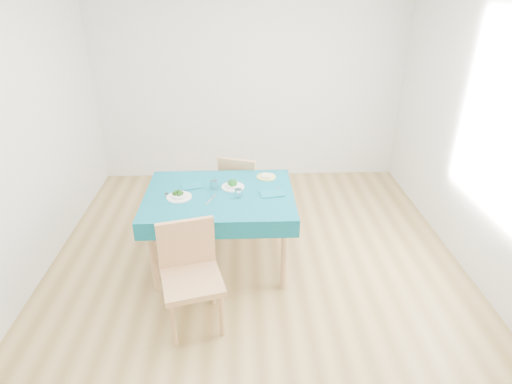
{
  "coord_description": "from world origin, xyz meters",
  "views": [
    {
      "loc": [
        -0.12,
        -3.29,
        2.52
      ],
      "look_at": [
        0.0,
        0.0,
        0.85
      ],
      "focal_mm": 30.0,
      "sensor_mm": 36.0,
      "label": 1
    }
  ],
  "objects_px": {
    "chair_far": "(243,183)",
    "bowl_near": "(179,194)",
    "table": "(221,229)",
    "chair_near": "(191,267)",
    "bowl_far": "(233,184)",
    "side_plate": "(266,177)"
  },
  "relations": [
    {
      "from": "table",
      "to": "side_plate",
      "type": "height_order",
      "value": "side_plate"
    },
    {
      "from": "table",
      "to": "chair_near",
      "type": "distance_m",
      "value": 0.86
    },
    {
      "from": "chair_near",
      "to": "side_plate",
      "type": "height_order",
      "value": "chair_near"
    },
    {
      "from": "bowl_near",
      "to": "bowl_far",
      "type": "bearing_deg",
      "value": 21.57
    },
    {
      "from": "bowl_far",
      "to": "side_plate",
      "type": "height_order",
      "value": "bowl_far"
    },
    {
      "from": "bowl_near",
      "to": "bowl_far",
      "type": "height_order",
      "value": "bowl_near"
    },
    {
      "from": "chair_far",
      "to": "chair_near",
      "type": "bearing_deg",
      "value": 94.58
    },
    {
      "from": "bowl_far",
      "to": "chair_far",
      "type": "bearing_deg",
      "value": 81.7
    },
    {
      "from": "chair_far",
      "to": "bowl_near",
      "type": "distance_m",
      "value": 1.04
    },
    {
      "from": "chair_near",
      "to": "side_plate",
      "type": "bearing_deg",
      "value": 47.01
    },
    {
      "from": "bowl_near",
      "to": "chair_far",
      "type": "bearing_deg",
      "value": 55.43
    },
    {
      "from": "chair_near",
      "to": "table",
      "type": "bearing_deg",
      "value": 62.9
    },
    {
      "from": "chair_near",
      "to": "side_plate",
      "type": "relative_size",
      "value": 5.9
    },
    {
      "from": "chair_far",
      "to": "bowl_far",
      "type": "height_order",
      "value": "chair_far"
    },
    {
      "from": "table",
      "to": "chair_far",
      "type": "height_order",
      "value": "chair_far"
    },
    {
      "from": "bowl_far",
      "to": "side_plate",
      "type": "distance_m",
      "value": 0.39
    },
    {
      "from": "bowl_far",
      "to": "bowl_near",
      "type": "bearing_deg",
      "value": -158.43
    },
    {
      "from": "table",
      "to": "bowl_near",
      "type": "xyz_separation_m",
      "value": [
        -0.35,
        -0.07,
        0.41
      ]
    },
    {
      "from": "table",
      "to": "bowl_far",
      "type": "bearing_deg",
      "value": 43.62
    },
    {
      "from": "bowl_far",
      "to": "side_plate",
      "type": "bearing_deg",
      "value": 33.75
    },
    {
      "from": "chair_near",
      "to": "bowl_far",
      "type": "height_order",
      "value": "chair_near"
    },
    {
      "from": "table",
      "to": "bowl_far",
      "type": "xyz_separation_m",
      "value": [
        0.12,
        0.12,
        0.41
      ]
    }
  ]
}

